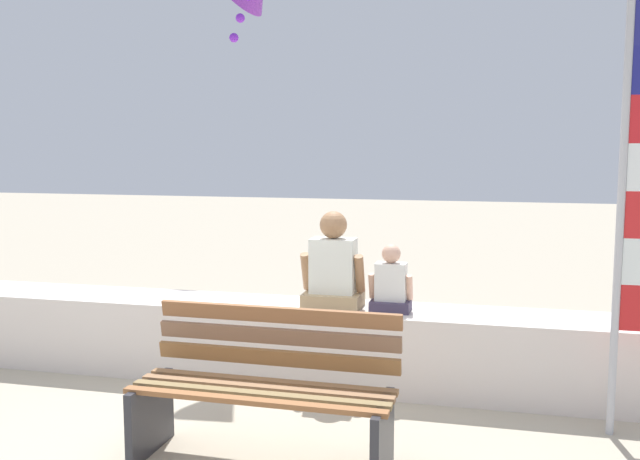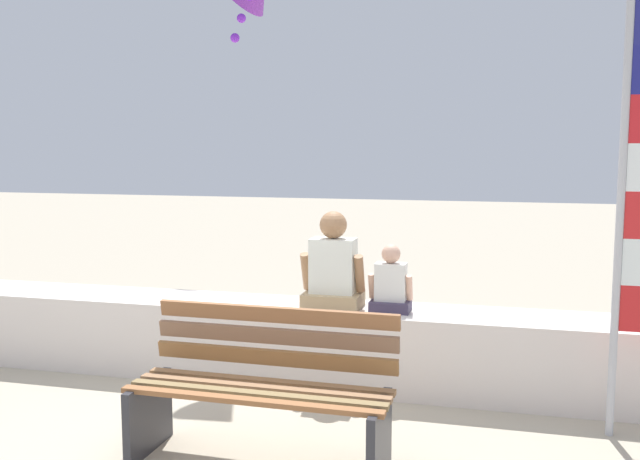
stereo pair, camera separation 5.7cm
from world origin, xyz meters
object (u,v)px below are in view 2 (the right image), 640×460
at_px(park_bench, 263,392).
at_px(person_child, 391,285).
at_px(person_adult, 333,270).
at_px(flag_banner, 640,190).

height_order(park_bench, person_child, person_child).
distance_m(person_adult, flag_banner, 2.25).
xyz_separation_m(person_adult, flag_banner, (2.08, -0.51, 0.69)).
distance_m(person_child, flag_banner, 1.88).
relative_size(park_bench, flag_banner, 0.56).
height_order(park_bench, flag_banner, flag_banner).
height_order(park_bench, person_adult, person_adult).
relative_size(park_bench, person_adult, 2.08).
xyz_separation_m(person_adult, person_child, (0.45, 0.00, -0.09)).
distance_m(park_bench, flag_banner, 2.63).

